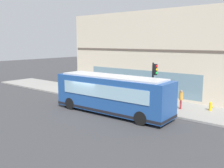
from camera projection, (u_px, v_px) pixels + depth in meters
ground at (91, 111)px, 21.33m from camera, size 120.00×120.00×0.00m
sidewalk_curb at (126, 100)px, 25.15m from camera, size 4.85×40.00×0.15m
building_corner at (157, 53)px, 28.96m from camera, size 7.05×19.04×8.84m
city_bus_nearside at (112, 94)px, 20.33m from camera, size 2.86×10.12×3.07m
traffic_light_near_corner at (154, 77)px, 20.70m from camera, size 0.32×0.49×3.90m
fire_hydrant at (211, 106)px, 20.75m from camera, size 0.35×0.35×0.74m
pedestrian_walking_along_curb at (181, 98)px, 21.22m from camera, size 0.32×0.32×1.60m
pedestrian_near_hydrant at (125, 93)px, 23.47m from camera, size 0.32×0.32×1.54m
pedestrian_by_light_pole at (73, 81)px, 30.22m from camera, size 0.32×0.32×1.67m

